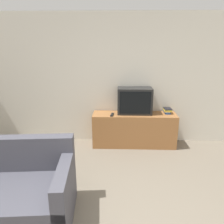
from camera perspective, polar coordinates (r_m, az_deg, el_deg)
The scene contains 5 objects.
wall_back at distance 4.50m, azimuth -1.67°, elevation 8.33°, with size 9.00×0.06×2.60m.
tv_stand at distance 4.48m, azimuth 5.78°, elevation -4.57°, with size 1.66×0.45×0.67m.
television at distance 4.35m, azimuth 5.93°, elevation 2.95°, with size 0.68×0.35×0.51m.
book_stack at distance 4.52m, azimuth 14.25°, elevation 0.38°, with size 0.17×0.22×0.10m.
remote_on_stand at distance 4.26m, azimuth 0.03°, elevation -0.70°, with size 0.07×0.19×0.02m.
Camera 1 is at (0.27, -1.41, 1.98)m, focal length 35.00 mm.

